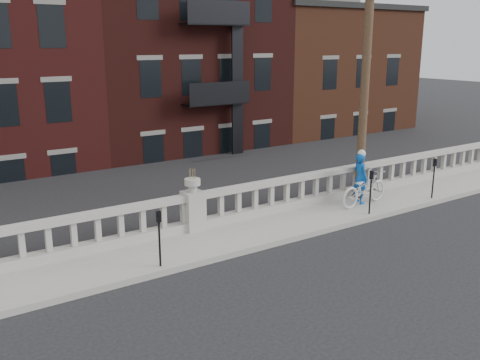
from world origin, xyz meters
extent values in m
plane|color=black|center=(0.00, 0.00, 0.00)|extent=(120.00, 120.00, 0.00)
cube|color=gray|center=(0.00, 3.00, 0.07)|extent=(32.00, 2.20, 0.15)
cube|color=gray|center=(0.00, 3.95, 0.28)|extent=(28.00, 0.34, 0.25)
cube|color=gray|center=(0.00, 3.95, 1.10)|extent=(28.00, 0.34, 0.16)
cube|color=gray|center=(0.00, 3.95, 0.70)|extent=(0.55, 0.55, 1.10)
cylinder|color=gray|center=(0.00, 3.95, 1.35)|extent=(0.24, 0.24, 0.20)
cylinder|color=gray|center=(0.00, 3.95, 1.53)|extent=(0.44, 0.44, 0.18)
cube|color=#605E59|center=(0.00, 4.30, -2.42)|extent=(36.00, 0.50, 5.15)
cube|color=black|center=(0.00, 25.95, -5.25)|extent=(80.00, 44.00, 0.50)
cube|color=#595651|center=(-2.00, 8.45, -3.00)|extent=(16.00, 7.00, 4.00)
cube|color=#595651|center=(22.00, 32.95, 4.00)|extent=(14.00, 14.00, 18.00)
cube|color=#39120F|center=(6.00, 19.95, 2.75)|extent=(10.00, 14.00, 15.50)
cube|color=#5C2D1C|center=(16.00, 19.95, 1.00)|extent=(10.00, 14.00, 12.00)
cube|color=black|center=(16.00, 19.95, 7.15)|extent=(10.30, 14.30, 0.30)
cylinder|color=#422D1E|center=(6.20, 3.60, 5.15)|extent=(0.28, 0.28, 10.00)
cylinder|color=black|center=(-1.89, 2.15, 0.70)|extent=(0.05, 0.05, 1.10)
cube|color=black|center=(-1.89, 2.15, 1.38)|extent=(0.10, 0.08, 0.26)
cube|color=black|center=(-1.89, 2.10, 1.42)|extent=(0.06, 0.01, 0.08)
cylinder|color=black|center=(5.16, 2.15, 0.70)|extent=(0.05, 0.05, 1.10)
cube|color=black|center=(5.16, 2.15, 1.38)|extent=(0.10, 0.08, 0.26)
cube|color=black|center=(5.16, 2.10, 1.42)|extent=(0.06, 0.01, 0.08)
cylinder|color=black|center=(8.19, 2.15, 0.70)|extent=(0.05, 0.05, 1.10)
cube|color=black|center=(8.19, 2.15, 1.38)|extent=(0.10, 0.08, 0.26)
cube|color=black|center=(8.19, 2.10, 1.42)|extent=(0.06, 0.01, 0.08)
imported|color=silver|center=(5.72, 2.93, 0.70)|extent=(2.15, 0.93, 1.10)
imported|color=#0B4CAD|center=(5.75, 3.15, 0.98)|extent=(0.50, 0.67, 1.66)
camera|label=1|loc=(-6.86, -8.58, 5.30)|focal=40.00mm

